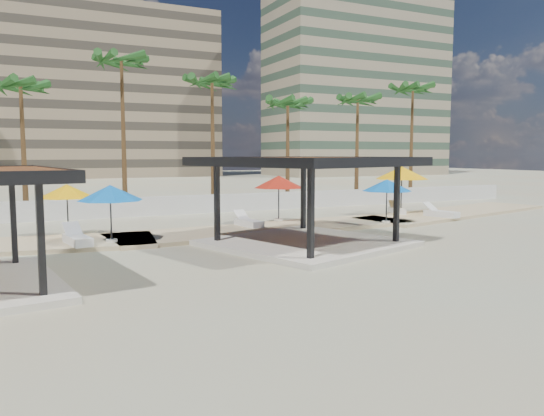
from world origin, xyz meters
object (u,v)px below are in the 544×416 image
at_px(pavilion_central, 307,193).
at_px(lounger_d, 397,210).
at_px(lounger_a, 77,239).
at_px(lounger_b, 248,222).
at_px(lounger_c, 441,213).
at_px(umbrella_c, 279,182).

height_order(pavilion_central, lounger_d, pavilion_central).
height_order(lounger_a, lounger_d, lounger_a).
xyz_separation_m(pavilion_central, lounger_b, (-0.30, 5.48, -1.86)).
distance_m(pavilion_central, lounger_c, 12.40).
height_order(lounger_c, lounger_d, lounger_c).
xyz_separation_m(lounger_c, lounger_d, (-1.10, 2.64, -0.02)).
relative_size(pavilion_central, lounger_c, 4.12).
xyz_separation_m(lounger_a, lounger_b, (8.46, 1.96, -0.01)).
relative_size(umbrella_c, lounger_a, 1.48).
distance_m(pavilion_central, lounger_d, 12.62).
bearing_deg(lounger_d, pavilion_central, 147.59).
distance_m(lounger_a, lounger_b, 8.68).
relative_size(umbrella_c, lounger_b, 1.59).
bearing_deg(lounger_c, umbrella_c, 61.17).
bearing_deg(lounger_d, lounger_c, -133.42).
bearing_deg(umbrella_c, lounger_a, -163.39).
relative_size(pavilion_central, umbrella_c, 2.77).
distance_m(umbrella_c, lounger_b, 3.32).
distance_m(pavilion_central, lounger_a, 9.61).
xyz_separation_m(lounger_b, lounger_d, (10.69, 1.43, -0.00)).
bearing_deg(lounger_c, lounger_a, 78.00).
bearing_deg(lounger_a, lounger_c, -97.13).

